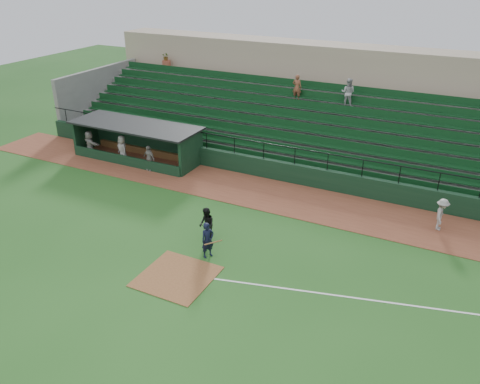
% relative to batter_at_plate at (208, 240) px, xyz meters
% --- Properties ---
extents(ground, '(90.00, 90.00, 0.00)m').
position_rel_batter_at_plate_xyz_m(ground, '(-0.41, -0.96, -0.85)').
color(ground, '#21541B').
rests_on(ground, ground).
extents(warning_track, '(40.00, 4.00, 0.03)m').
position_rel_batter_at_plate_xyz_m(warning_track, '(-0.41, 7.04, -0.84)').
color(warning_track, brown).
rests_on(warning_track, ground).
extents(home_plate_dirt, '(3.00, 3.00, 0.03)m').
position_rel_batter_at_plate_xyz_m(home_plate_dirt, '(-0.41, -1.96, -0.84)').
color(home_plate_dirt, brown).
rests_on(home_plate_dirt, ground).
extents(foul_line, '(17.49, 4.44, 0.01)m').
position_rel_batter_at_plate_xyz_m(foul_line, '(7.59, 0.24, -0.85)').
color(foul_line, white).
rests_on(foul_line, ground).
extents(stadium_structure, '(38.00, 13.08, 6.40)m').
position_rel_batter_at_plate_xyz_m(stadium_structure, '(-0.41, 15.50, 1.45)').
color(stadium_structure, black).
rests_on(stadium_structure, ground).
extents(dugout, '(8.90, 3.20, 2.42)m').
position_rel_batter_at_plate_xyz_m(dugout, '(-10.16, 8.60, 0.48)').
color(dugout, black).
rests_on(dugout, ground).
extents(batter_at_plate, '(1.13, 0.74, 1.70)m').
position_rel_batter_at_plate_xyz_m(batter_at_plate, '(0.00, 0.00, 0.00)').
color(batter_at_plate, black).
rests_on(batter_at_plate, ground).
extents(umpire, '(1.03, 1.02, 1.68)m').
position_rel_batter_at_plate_xyz_m(umpire, '(-0.76, 1.21, -0.01)').
color(umpire, black).
rests_on(umpire, ground).
extents(runner, '(0.62, 1.07, 1.65)m').
position_rel_batter_at_plate_xyz_m(runner, '(9.06, 7.21, 0.00)').
color(runner, '#9E9994').
rests_on(runner, warning_track).
extents(dugout_player_a, '(1.03, 0.61, 1.65)m').
position_rel_batter_at_plate_xyz_m(dugout_player_a, '(-8.24, 6.86, 0.00)').
color(dugout_player_a, gray).
rests_on(dugout_player_a, warning_track).
extents(dugout_player_b, '(1.08, 0.93, 1.86)m').
position_rel_batter_at_plate_xyz_m(dugout_player_b, '(-10.55, 7.13, 0.11)').
color(dugout_player_b, gray).
rests_on(dugout_player_b, warning_track).
extents(dugout_player_c, '(1.74, 1.02, 1.78)m').
position_rel_batter_at_plate_xyz_m(dugout_player_c, '(-13.25, 7.05, 0.07)').
color(dugout_player_c, '#9C9791').
rests_on(dugout_player_c, warning_track).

